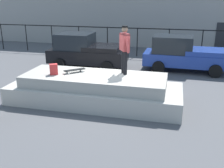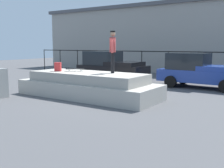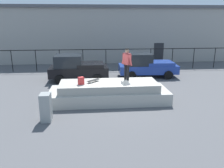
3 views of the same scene
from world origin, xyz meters
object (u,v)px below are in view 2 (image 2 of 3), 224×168
object	(u,v)px
skateboarder	(113,49)
skateboard	(75,69)
backpack	(58,67)
car_blue_pickup_mid	(200,71)
car_black_pickup_near	(111,67)

from	to	relation	value
skateboarder	skateboard	world-z (taller)	skateboarder
backpack	car_blue_pickup_mid	distance (m)	7.33
skateboarder	car_blue_pickup_mid	world-z (taller)	skateboarder
skateboard	car_blue_pickup_mid	bearing A→B (deg)	51.47
skateboarder	skateboard	size ratio (longest dim) A/B	2.35
backpack	car_blue_pickup_mid	world-z (taller)	car_blue_pickup_mid
skateboarder	car_black_pickup_near	distance (m)	5.35
skateboard	car_black_pickup_near	xyz separation A→B (m)	(-1.15, 4.59, -0.24)
backpack	car_blue_pickup_mid	size ratio (longest dim) A/B	0.09
backpack	car_blue_pickup_mid	bearing A→B (deg)	18.03
skateboarder	skateboard	bearing A→B (deg)	-170.53
skateboard	car_blue_pickup_mid	world-z (taller)	car_blue_pickup_mid
skateboarder	backpack	size ratio (longest dim) A/B	4.43
backpack	skateboard	bearing A→B (deg)	1.07
backpack	car_black_pickup_near	distance (m)	5.04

